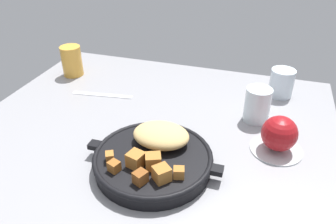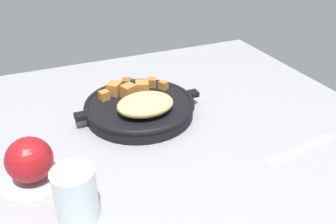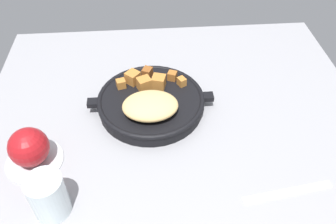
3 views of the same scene
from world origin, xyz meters
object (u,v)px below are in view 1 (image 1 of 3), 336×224
(cast_iron_skillet, at_px, (154,156))
(red_apple, at_px, (279,133))
(water_glass_short, at_px, (282,83))
(water_glass_tall, at_px, (257,105))
(juice_glass_amber, at_px, (72,61))
(butter_knife, at_px, (102,95))

(cast_iron_skillet, distance_m, red_apple, 0.28)
(cast_iron_skillet, xyz_separation_m, water_glass_short, (0.25, 0.41, 0.01))
(water_glass_short, bearing_deg, red_apple, -89.90)
(water_glass_tall, xyz_separation_m, juice_glass_amber, (-0.60, 0.10, 0.00))
(butter_knife, xyz_separation_m, water_glass_short, (0.50, 0.16, 0.04))
(butter_knife, bearing_deg, water_glass_tall, -7.72)
(butter_knife, bearing_deg, cast_iron_skillet, -52.77)
(red_apple, xyz_separation_m, juice_glass_amber, (-0.65, 0.21, 0.00))
(water_glass_short, xyz_separation_m, juice_glass_amber, (-0.65, -0.06, 0.01))
(red_apple, relative_size, butter_knife, 0.44)
(red_apple, height_order, juice_glass_amber, juice_glass_amber)
(cast_iron_skillet, relative_size, juice_glass_amber, 3.05)
(butter_knife, relative_size, juice_glass_amber, 1.88)
(water_glass_tall, relative_size, water_glass_short, 1.11)
(butter_knife, height_order, juice_glass_amber, juice_glass_amber)
(water_glass_short, distance_m, juice_glass_amber, 0.66)
(water_glass_tall, relative_size, juice_glass_amber, 0.93)
(cast_iron_skillet, distance_m, butter_knife, 0.36)
(red_apple, bearing_deg, butter_knife, 167.07)
(red_apple, relative_size, water_glass_tall, 0.89)
(cast_iron_skillet, bearing_deg, butter_knife, 135.10)
(cast_iron_skillet, distance_m, water_glass_short, 0.48)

